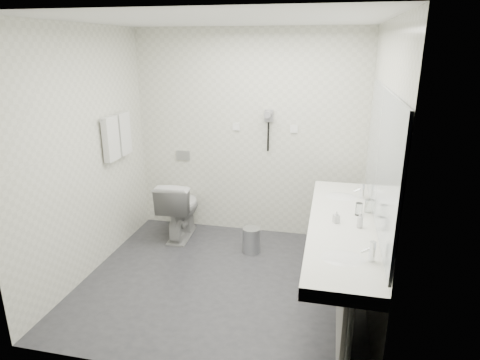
# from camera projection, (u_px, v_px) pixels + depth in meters

# --- Properties ---
(floor) EXTENTS (2.80, 2.80, 0.00)m
(floor) POSITION_uv_depth(u_px,v_px,m) (223.00, 281.00, 4.26)
(floor) COLOR #2C2C32
(floor) RESTS_ON ground
(ceiling) EXTENTS (2.80, 2.80, 0.00)m
(ceiling) POSITION_uv_depth(u_px,v_px,m) (219.00, 20.00, 3.48)
(ceiling) COLOR white
(ceiling) RESTS_ON wall_back
(wall_back) EXTENTS (2.80, 0.00, 2.80)m
(wall_back) POSITION_uv_depth(u_px,v_px,m) (248.00, 135.00, 5.08)
(wall_back) COLOR silver
(wall_back) RESTS_ON floor
(wall_front) EXTENTS (2.80, 0.00, 2.80)m
(wall_front) POSITION_uv_depth(u_px,v_px,m) (168.00, 217.00, 2.66)
(wall_front) COLOR silver
(wall_front) RESTS_ON floor
(wall_left) EXTENTS (0.00, 2.60, 2.60)m
(wall_left) POSITION_uv_depth(u_px,v_px,m) (85.00, 155.00, 4.16)
(wall_left) COLOR silver
(wall_left) RESTS_ON floor
(wall_right) EXTENTS (0.00, 2.60, 2.60)m
(wall_right) POSITION_uv_depth(u_px,v_px,m) (378.00, 173.00, 3.58)
(wall_right) COLOR silver
(wall_right) RESTS_ON floor
(vanity_counter) EXTENTS (0.55, 2.20, 0.10)m
(vanity_counter) POSITION_uv_depth(u_px,v_px,m) (341.00, 227.00, 3.59)
(vanity_counter) COLOR white
(vanity_counter) RESTS_ON floor
(vanity_panel) EXTENTS (0.03, 2.15, 0.75)m
(vanity_panel) POSITION_uv_depth(u_px,v_px,m) (341.00, 271.00, 3.72)
(vanity_panel) COLOR gray
(vanity_panel) RESTS_ON floor
(vanity_post_near) EXTENTS (0.06, 0.06, 0.75)m
(vanity_post_near) POSITION_uv_depth(u_px,v_px,m) (347.00, 351.00, 2.75)
(vanity_post_near) COLOR silver
(vanity_post_near) RESTS_ON floor
(vanity_post_far) EXTENTS (0.06, 0.06, 0.75)m
(vanity_post_far) POSITION_uv_depth(u_px,v_px,m) (343.00, 225.00, 4.68)
(vanity_post_far) COLOR silver
(vanity_post_far) RESTS_ON floor
(mirror) EXTENTS (0.02, 2.20, 1.05)m
(mirror) POSITION_uv_depth(u_px,v_px,m) (381.00, 156.00, 3.34)
(mirror) COLOR #B2BCC6
(mirror) RESTS_ON wall_right
(basin_near) EXTENTS (0.40, 0.31, 0.05)m
(basin_near) POSITION_uv_depth(u_px,v_px,m) (343.00, 260.00, 2.98)
(basin_near) COLOR white
(basin_near) RESTS_ON vanity_counter
(basin_far) EXTENTS (0.40, 0.31, 0.05)m
(basin_far) POSITION_uv_depth(u_px,v_px,m) (341.00, 198.00, 4.18)
(basin_far) COLOR white
(basin_far) RESTS_ON vanity_counter
(faucet_near) EXTENTS (0.04, 0.04, 0.15)m
(faucet_near) POSITION_uv_depth(u_px,v_px,m) (372.00, 252.00, 2.91)
(faucet_near) COLOR silver
(faucet_near) RESTS_ON vanity_counter
(faucet_far) EXTENTS (0.04, 0.04, 0.15)m
(faucet_far) POSITION_uv_depth(u_px,v_px,m) (362.00, 191.00, 4.12)
(faucet_far) COLOR silver
(faucet_far) RESTS_ON vanity_counter
(soap_bottle_a) EXTENTS (0.07, 0.07, 0.11)m
(soap_bottle_a) POSITION_uv_depth(u_px,v_px,m) (336.00, 217.00, 3.55)
(soap_bottle_a) COLOR beige
(soap_bottle_a) RESTS_ON vanity_counter
(soap_bottle_c) EXTENTS (0.05, 0.05, 0.14)m
(soap_bottle_c) POSITION_uv_depth(u_px,v_px,m) (360.00, 220.00, 3.45)
(soap_bottle_c) COLOR beige
(soap_bottle_c) RESTS_ON vanity_counter
(glass_left) EXTENTS (0.07, 0.07, 0.11)m
(glass_left) POSITION_uv_depth(u_px,v_px,m) (359.00, 209.00, 3.71)
(glass_left) COLOR silver
(glass_left) RESTS_ON vanity_counter
(glass_right) EXTENTS (0.07, 0.07, 0.12)m
(glass_right) POSITION_uv_depth(u_px,v_px,m) (368.00, 206.00, 3.77)
(glass_right) COLOR silver
(glass_right) RESTS_ON vanity_counter
(toilet) EXTENTS (0.46, 0.76, 0.75)m
(toilet) POSITION_uv_depth(u_px,v_px,m) (180.00, 208.00, 5.15)
(toilet) COLOR white
(toilet) RESTS_ON floor
(flush_plate) EXTENTS (0.18, 0.02, 0.12)m
(flush_plate) POSITION_uv_depth(u_px,v_px,m) (183.00, 155.00, 5.33)
(flush_plate) COLOR #B2B5BA
(flush_plate) RESTS_ON wall_back
(pedal_bin) EXTENTS (0.22, 0.22, 0.28)m
(pedal_bin) POSITION_uv_depth(u_px,v_px,m) (251.00, 241.00, 4.82)
(pedal_bin) COLOR #B2B5BA
(pedal_bin) RESTS_ON floor
(bin_lid) EXTENTS (0.20, 0.20, 0.02)m
(bin_lid) POSITION_uv_depth(u_px,v_px,m) (251.00, 229.00, 4.77)
(bin_lid) COLOR #B2B5BA
(bin_lid) RESTS_ON pedal_bin
(towel_rail) EXTENTS (0.02, 0.62, 0.02)m
(towel_rail) POSITION_uv_depth(u_px,v_px,m) (115.00, 116.00, 4.57)
(towel_rail) COLOR silver
(towel_rail) RESTS_ON wall_left
(towel_near) EXTENTS (0.07, 0.24, 0.48)m
(towel_near) POSITION_uv_depth(u_px,v_px,m) (111.00, 139.00, 4.50)
(towel_near) COLOR silver
(towel_near) RESTS_ON towel_rail
(towel_far) EXTENTS (0.07, 0.24, 0.48)m
(towel_far) POSITION_uv_depth(u_px,v_px,m) (123.00, 134.00, 4.76)
(towel_far) COLOR silver
(towel_far) RESTS_ON towel_rail
(dryer_cradle) EXTENTS (0.10, 0.04, 0.14)m
(dryer_cradle) POSITION_uv_depth(u_px,v_px,m) (269.00, 116.00, 4.92)
(dryer_cradle) COLOR gray
(dryer_cradle) RESTS_ON wall_back
(dryer_barrel) EXTENTS (0.08, 0.14, 0.08)m
(dryer_barrel) POSITION_uv_depth(u_px,v_px,m) (268.00, 114.00, 4.85)
(dryer_barrel) COLOR gray
(dryer_barrel) RESTS_ON dryer_cradle
(dryer_cord) EXTENTS (0.02, 0.02, 0.35)m
(dryer_cord) POSITION_uv_depth(u_px,v_px,m) (268.00, 137.00, 4.98)
(dryer_cord) COLOR black
(dryer_cord) RESTS_ON dryer_cradle
(switch_plate_a) EXTENTS (0.09, 0.02, 0.09)m
(switch_plate_a) POSITION_uv_depth(u_px,v_px,m) (236.00, 127.00, 5.07)
(switch_plate_a) COLOR white
(switch_plate_a) RESTS_ON wall_back
(switch_plate_b) EXTENTS (0.09, 0.02, 0.09)m
(switch_plate_b) POSITION_uv_depth(u_px,v_px,m) (294.00, 129.00, 4.92)
(switch_plate_b) COLOR white
(switch_plate_b) RESTS_ON wall_back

